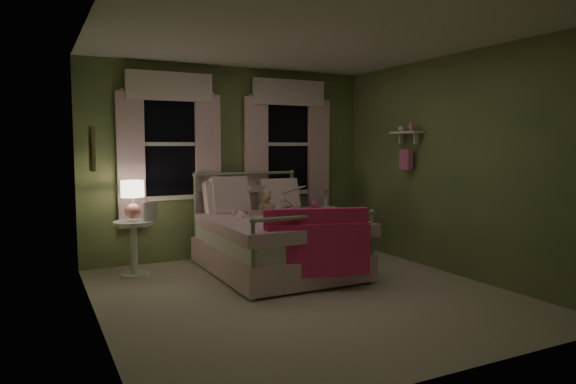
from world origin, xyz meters
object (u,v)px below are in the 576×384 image
nightstand_right (320,215)px  table_lamp (133,195)px  teddy_bear (266,205)px  nightstand_left (134,241)px  child_right (281,190)px  bed (275,241)px  child_left (241,190)px

nightstand_right → table_lamp: bearing=-176.8°
nightstand_right → teddy_bear: bearing=-157.4°
nightstand_left → table_lamp: bearing=-90.0°
child_right → nightstand_left: size_ratio=1.17×
child_right → nightstand_right: 0.90m
child_right → nightstand_left: 1.93m
table_lamp → bed: bearing=-19.5°
child_left → table_lamp: child_left is taller
teddy_bear → bed: bearing=-91.2°
child_left → nightstand_left: (-1.30, 0.12, -0.55)m
teddy_bear → nightstand_left: (-1.58, 0.28, -0.37)m
table_lamp → child_left: bearing=-5.5°
bed → table_lamp: bearing=160.5°
bed → child_left: 0.78m
child_left → table_lamp: size_ratio=1.80×
nightstand_left → nightstand_right: size_ratio=1.02×
bed → child_right: bearing=56.6°
teddy_bear → nightstand_left: size_ratio=0.46×
bed → teddy_bear: size_ratio=6.78×
child_left → nightstand_left: child_left is taller
child_right → nightstand_right: child_right is taller
child_left → nightstand_left: size_ratio=1.23×
teddy_bear → nightstand_right: 1.15m
child_right → teddy_bear: 0.36m
nightstand_right → bed: bearing=-146.0°
nightstand_left → child_right: bearing=-3.8°
child_right → nightstand_left: child_right is taller
bed → nightstand_right: size_ratio=3.18×
child_left → table_lamp: bearing=10.8°
child_right → teddy_bear: child_right is taller
teddy_bear → nightstand_right: (1.04, 0.43, -0.24)m
bed → nightstand_right: bed is taller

